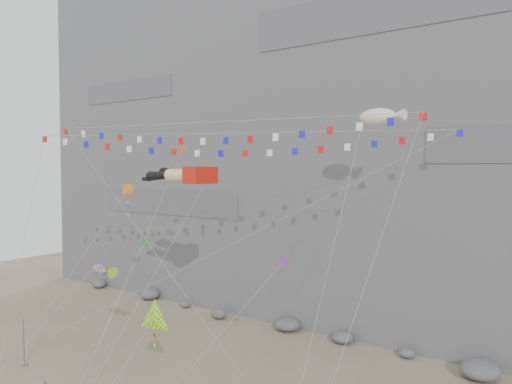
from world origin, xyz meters
TOP-DOWN VIEW (x-y plane):
  - cliff at (0.00, 32.00)m, footprint 80.00×28.00m
  - talus_boulders at (0.00, 17.00)m, footprint 60.00×3.00m
  - anchor_pole_left at (-12.75, -3.03)m, footprint 0.12×0.12m
  - legs_kite at (-2.52, 5.09)m, footprint 7.86×15.23m
  - flag_banner_upper at (0.52, 7.70)m, footprint 32.02×18.56m
  - flag_banner_lower at (0.87, 5.03)m, footprint 30.22×9.38m
  - harlequin_kite at (-8.92, 4.62)m, footprint 6.29×8.86m
  - fish_windsock at (-7.97, 0.90)m, footprint 7.09×6.34m
  - delta_kite at (1.83, -2.20)m, footprint 2.75×7.25m
  - blimp_windsock at (11.11, 12.13)m, footprint 4.17×15.48m
  - small_kite_a at (-4.47, 6.82)m, footprint 3.89×14.79m
  - small_kite_b at (8.22, 3.29)m, footprint 6.20×8.52m
  - small_kite_c at (-2.30, 0.67)m, footprint 1.28×8.10m

SIDE VIEW (x-z plane):
  - talus_boulders at x=0.00m, z-range 0.00..1.20m
  - anchor_pole_left at x=-12.75m, z-range 0.00..3.81m
  - delta_kite at x=1.83m, z-range 1.62..10.76m
  - fish_windsock at x=-7.97m, z-range 2.39..13.19m
  - small_kite_b at x=8.22m, z-range 2.91..16.66m
  - small_kite_c at x=-2.30m, z-range 3.97..16.88m
  - harlequin_kite at x=-8.92m, z-range 5.68..22.76m
  - legs_kite at x=-2.52m, z-range 5.31..25.79m
  - small_kite_a at x=-4.47m, z-range 5.86..28.83m
  - flag_banner_upper at x=0.52m, z-range 5.39..32.51m
  - flag_banner_lower at x=0.87m, z-range 7.72..31.58m
  - blimp_windsock at x=11.11m, z-range 7.64..32.39m
  - cliff at x=0.00m, z-range 0.00..50.00m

